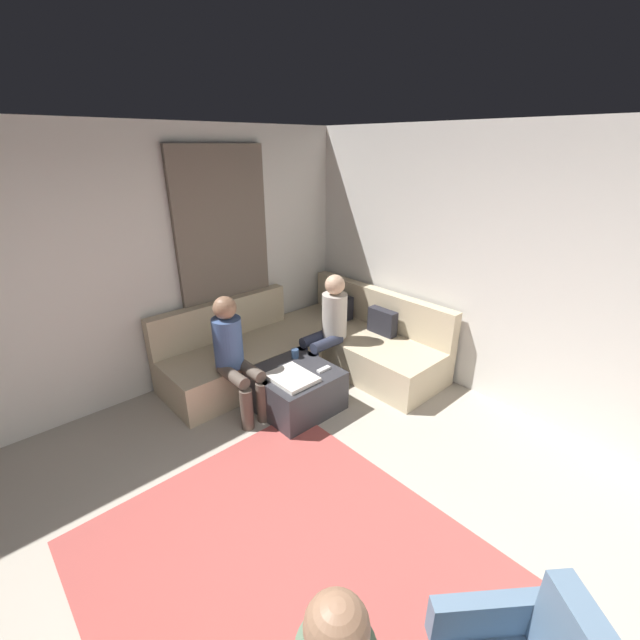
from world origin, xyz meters
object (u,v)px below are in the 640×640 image
Objects in this scene: game_remote at (324,369)px; person_on_couch_back at (328,324)px; person_on_couch_side at (234,353)px; coffee_mug at (295,353)px; ottoman at (296,389)px; sectional_couch at (310,348)px.

game_remote is 0.66m from person_on_couch_back.
person_on_couch_back is at bearing 174.66° from person_on_couch_side.
ottoman is at bearing -39.29° from coffee_mug.
ottoman is 8.00× the size of coffee_mug.
game_remote is 0.12× the size of person_on_couch_side.
person_on_couch_back is (-0.24, 0.68, 0.45)m from ottoman.
game_remote reaches higher than ottoman.
person_on_couch_side is at bearing -82.26° from sectional_couch.
sectional_couch is at bearing 12.21° from person_on_couch_back.
sectional_couch is 0.80m from game_remote.
person_on_couch_back reaches higher than coffee_mug.
person_on_couch_side is (-0.53, -0.68, 0.23)m from game_remote.
person_on_couch_back reaches higher than sectional_couch.
coffee_mug is at bearing -58.27° from sectional_couch.
person_on_couch_side is at bearing -101.03° from coffee_mug.
coffee_mug is 0.63× the size of game_remote.
sectional_couch is 0.80m from ottoman.
sectional_couch reaches higher than coffee_mug.
person_on_couch_back and person_on_couch_side have the same top height.
sectional_couch reaches higher than game_remote.
game_remote is at bearing 142.49° from person_on_couch_side.
person_on_couch_back is (-0.42, 0.46, 0.23)m from game_remote.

